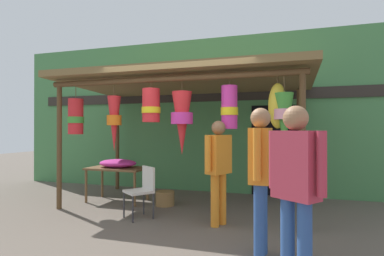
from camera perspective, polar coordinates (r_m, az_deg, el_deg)
ground_plane at (r=5.24m, az=-2.47°, el=-16.46°), size 30.00×30.00×0.00m
shop_facade at (r=7.47m, az=4.26°, el=2.39°), size 10.54×0.29×3.62m
market_stall_canopy at (r=5.90m, az=-1.30°, el=6.82°), size 4.74×2.53×2.53m
display_table at (r=6.58m, az=-13.47°, el=-7.70°), size 1.18×0.66×0.69m
flower_heap_on_table at (r=6.57m, az=-13.29°, el=-6.29°), size 0.80×0.56×0.16m
folding_chair at (r=5.33m, az=-8.97°, el=-10.63°), size 0.56×0.56×0.84m
wicker_basket_by_table at (r=6.18m, az=-4.95°, el=-12.68°), size 0.36×0.36×0.27m
vendor_in_orange at (r=3.02m, az=18.43°, el=-9.17°), size 0.49×0.41×1.68m
customer_foreground at (r=4.81m, az=4.87°, el=-6.53°), size 0.37×0.55×1.59m
passerby_at_right at (r=3.72m, az=12.41°, el=-7.16°), size 0.25×0.59×1.71m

